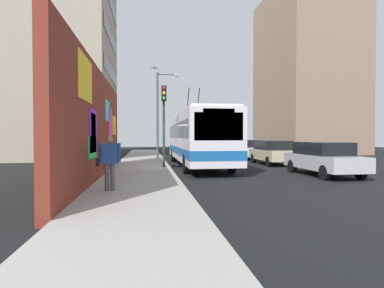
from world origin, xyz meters
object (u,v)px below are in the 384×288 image
Objects in this scene: city_bus at (197,137)px; parked_car_champagne at (273,152)px; traffic_light at (164,113)px; street_lamp at (160,109)px; parked_car_white at (247,149)px; parked_car_silver at (323,158)px; pedestrian_near_wall at (109,159)px; parked_car_navy at (228,146)px.

city_bus reaches higher than parked_car_champagne.
traffic_light is 0.67× the size of street_lamp.
city_bus is 1.76× the size of street_lamp.
city_bus is 2.58× the size of parked_car_white.
city_bus is at bearing -160.55° from street_lamp.
street_lamp is (11.25, 7.27, 3.21)m from parked_car_silver.
city_bus is 10.12m from pedestrian_near_wall.
parked_car_white is at bearing -180.00° from parked_car_navy.
pedestrian_near_wall is (-3.76, 9.45, 0.32)m from parked_car_silver.
traffic_light reaches higher than parked_car_champagne.
city_bus is 7.93m from parked_car_white.
parked_car_champagne is 8.05m from traffic_light.
pedestrian_near_wall is (-21.45, 9.45, 0.32)m from parked_car_navy.
parked_car_navy is 16.00m from traffic_light.
city_bus reaches higher than parked_car_navy.
parked_car_white is at bearing -89.58° from street_lamp.
street_lamp is at bearing 131.52° from parked_car_navy.
parked_car_white is at bearing -0.00° from parked_car_silver.
parked_car_champagne is (5.97, 0.00, -0.00)m from parked_car_silver.
pedestrian_near_wall is 15.44m from street_lamp.
parked_car_silver and parked_car_white have the same top height.
parked_car_silver is at bearing -147.14° from street_lamp.
parked_car_champagne is 0.91× the size of parked_car_white.
parked_car_white is 17.79m from pedestrian_near_wall.
parked_car_navy is 0.72× the size of street_lamp.
parked_car_navy is 23.44m from pedestrian_near_wall.
parked_car_champagne is 13.57m from pedestrian_near_wall.
traffic_light is (7.43, -2.10, 2.03)m from pedestrian_near_wall.
traffic_light is (-7.63, 7.35, 2.35)m from parked_car_white.
parked_car_navy is (6.38, 0.00, 0.00)m from parked_car_white.
street_lamp is at bearing 54.02° from parked_car_champagne.
parked_car_navy is at bearing -22.94° from city_bus.
pedestrian_near_wall is at bearing 171.73° from street_lamp.
parked_car_white is 6.38m from parked_car_navy.
street_lamp is (-0.05, 7.27, 3.21)m from parked_car_white.
traffic_light is (-1.72, 2.15, 1.35)m from city_bus.
city_bus is at bearing 138.64° from parked_car_white.
parked_car_navy is at bearing 0.00° from parked_car_champagne.
parked_car_champagne is at bearing -44.15° from pedestrian_near_wall.
parked_car_silver is (-5.40, -5.20, -0.99)m from city_bus.
street_lamp is at bearing 90.42° from parked_car_white.
parked_car_silver and parked_car_champagne have the same top height.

